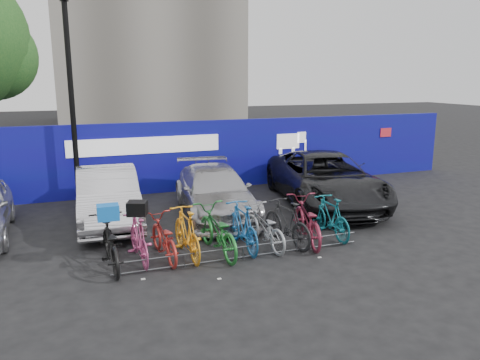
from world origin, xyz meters
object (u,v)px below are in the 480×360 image
bike_rack (243,252)px  bike_5 (243,226)px  car_3 (325,179)px  bike_3 (187,233)px  bike_0 (110,244)px  bike_6 (264,228)px  bike_4 (217,231)px  bike_9 (330,217)px  car_2 (215,192)px  lamppost (71,97)px  car_1 (108,196)px  bike_7 (287,222)px  bike_2 (163,238)px  bike_8 (307,221)px  bike_1 (139,238)px

bike_rack → bike_5: (0.19, 0.55, 0.39)m
car_3 → bike_3: 5.80m
bike_0 → bike_6: bearing=177.4°
bike_4 → bike_9: size_ratio=1.19×
car_2 → bike_5: bearing=-88.4°
bike_6 → bike_4: bearing=-4.1°
bike_9 → lamppost: bearing=-44.5°
car_3 → bike_5: car_3 is taller
car_1 → bike_4: size_ratio=2.16×
bike_9 → bike_7: bearing=3.9°
bike_2 → bike_3: bearing=166.4°
bike_7 → bike_8: bike_7 is taller
car_1 → car_2: car_1 is taller
bike_3 → bike_0: bearing=-2.1°
car_3 → bike_0: (-6.68, -2.84, -0.27)m
bike_2 → bike_8: size_ratio=0.88×
bike_2 → bike_6: bike_6 is taller
bike_1 → bike_9: 4.62m
bike_rack → bike_9: (2.50, 0.60, 0.36)m
car_1 → bike_2: bearing=-72.0°
car_2 → bike_4: 3.06m
bike_3 → bike_4: bike_3 is taller
car_1 → bike_8: size_ratio=2.16×
bike_rack → car_1: size_ratio=1.26×
bike_rack → car_1: car_1 is taller
bike_2 → bike_9: size_ratio=1.05×
bike_0 → bike_3: (1.62, 0.02, 0.04)m
bike_1 → bike_6: bike_1 is taller
bike_2 → bike_7: size_ratio=1.00×
bike_6 → bike_1: bearing=-9.1°
bike_3 → bike_4: (0.66, -0.08, -0.02)m
car_2 → bike_0: size_ratio=2.37×
bike_rack → bike_2: bearing=159.0°
bike_8 → bike_6: bearing=9.2°
bike_2 → bike_1: bearing=-8.1°
bike_2 → bike_7: bearing=172.5°
bike_7 → bike_3: bearing=-11.4°
bike_1 → bike_8: 3.91m
car_2 → bike_9: bearing=-47.3°
bike_rack → bike_9: bearing=13.5°
car_2 → bike_9: 3.49m
car_2 → bike_7: 3.03m
lamppost → bike_8: lamppost is taller
bike_9 → bike_5: bearing=0.0°
bike_rack → bike_9: bike_9 is taller
bike_1 → bike_3: bearing=170.8°
lamppost → bike_4: size_ratio=2.98×
lamppost → car_2: size_ratio=1.31×
bike_3 → bike_5: bearing=177.5°
car_1 → bike_0: (-0.23, -3.21, -0.21)m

